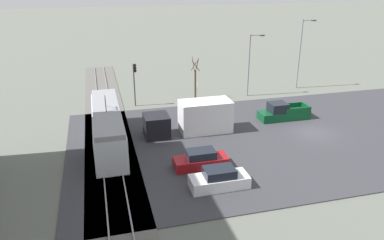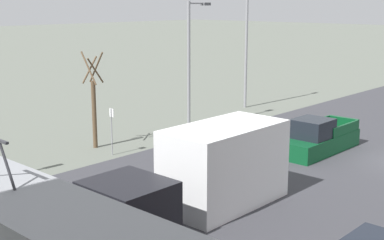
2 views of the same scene
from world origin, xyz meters
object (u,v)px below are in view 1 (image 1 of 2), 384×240
street_lamp_near_crossing (250,61)px  street_lamp_mid_block (301,50)px  light_rail_tram (108,127)px  traffic_light_pole (135,79)px  box_truck (194,118)px  sedan_car_1 (201,160)px  pickup_truck (283,113)px  sedan_car_0 (219,179)px  street_tree (195,80)px  no_parking_sign (197,91)px

street_lamp_near_crossing → street_lamp_mid_block: (1.58, -7.93, 0.71)m
light_rail_tram → traffic_light_pole: bearing=-19.9°
box_truck → light_rail_tram: bearing=94.6°
traffic_light_pole → light_rail_tram: bearing=160.1°
box_truck → sedan_car_1: (-7.13, 1.31, -0.84)m
pickup_truck → sedan_car_0: size_ratio=1.26×
street_tree → street_lamp_mid_block: (0.90, -14.95, 2.88)m
traffic_light_pole → street_lamp_near_crossing: 14.71m
no_parking_sign → sedan_car_0: bearing=169.5°
box_truck → pickup_truck: box_truck is taller
box_truck → street_lamp_mid_block: street_lamp_mid_block is taller
pickup_truck → sedan_car_0: bearing=135.9°
street_lamp_mid_block → pickup_truck: bearing=143.7°
sedan_car_1 → traffic_light_pole: 17.30m
light_rail_tram → no_parking_sign: 14.57m
sedan_car_1 → street_lamp_near_crossing: street_lamp_near_crossing is taller
box_truck → sedan_car_0: size_ratio=1.98×
light_rail_tram → box_truck: 8.36m
pickup_truck → traffic_light_pole: (8.61, 14.87, 2.52)m
pickup_truck → sedan_car_0: pickup_truck is taller
box_truck → sedan_car_0: 10.49m
pickup_truck → street_lamp_near_crossing: street_lamp_near_crossing is taller
sedan_car_0 → sedan_car_1: sedan_car_0 is taller
pickup_truck → street_lamp_mid_block: (10.50, -7.71, 4.49)m
sedan_car_1 → street_tree: size_ratio=0.84×
light_rail_tram → street_lamp_near_crossing: 21.43m
box_truck → pickup_truck: (1.05, -10.28, -0.74)m
sedan_car_1 → light_rail_tram: bearing=47.4°
traffic_light_pole → street_lamp_mid_block: street_lamp_mid_block is taller
street_lamp_mid_block → box_truck: bearing=122.7°
street_lamp_mid_block → no_parking_sign: (-2.75, 15.26, -3.78)m
pickup_truck → street_tree: bearing=37.0°
box_truck → traffic_light_pole: traffic_light_pole is taller
no_parking_sign → box_truck: bearing=162.7°
no_parking_sign → light_rail_tram: bearing=130.5°
light_rail_tram → sedan_car_1: bearing=-132.6°
pickup_truck → sedan_car_1: pickup_truck is taller
sedan_car_0 → street_tree: size_ratio=0.83×
sedan_car_0 → street_lamp_near_crossing: 23.43m
traffic_light_pole → no_parking_sign: bearing=-96.7°
street_tree → pickup_truck: bearing=-143.0°
box_truck → street_tree: size_ratio=1.64×
sedan_car_1 → traffic_light_pole: (16.78, 3.29, 2.61)m
pickup_truck → street_tree: (9.59, 7.24, 1.61)m
no_parking_sign → traffic_light_pole: bearing=83.3°
light_rail_tram → box_truck: size_ratio=1.45×
street_lamp_mid_block → sedan_car_1: bearing=134.1°
sedan_car_1 → street_lamp_mid_block: 27.24m
box_truck → street_tree: bearing=-15.9°
sedan_car_0 → no_parking_sign: 19.56m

